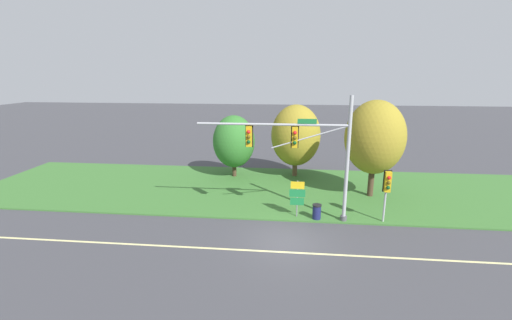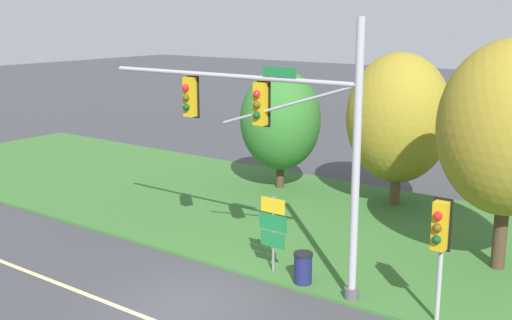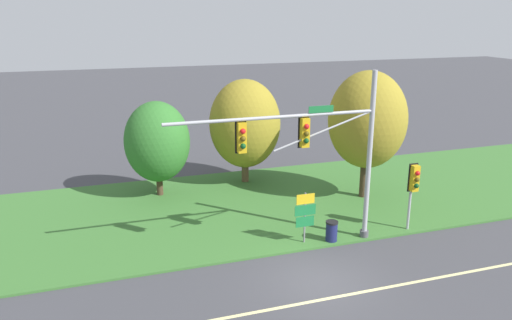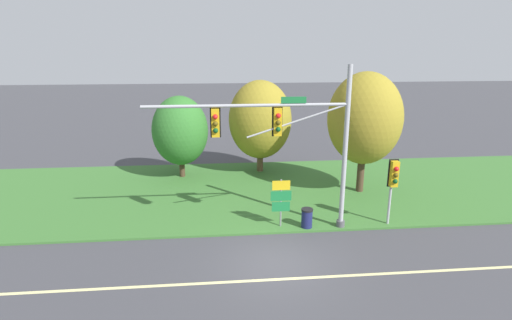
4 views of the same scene
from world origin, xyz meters
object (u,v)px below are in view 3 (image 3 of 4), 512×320
Objects in this scene: pedestrian_signal_near_kerb at (414,182)px; tree_nearest_road at (157,142)px; tree_left_of_mast at (245,124)px; tree_behind_signpost at (367,120)px; route_sign_post at (305,213)px; trash_bin at (332,231)px; traffic_signal_mast at (318,146)px.

pedestrian_signal_near_kerb is 0.62× the size of tree_nearest_road.
tree_behind_signpost is (5.47, -4.52, 0.78)m from tree_left_of_mast.
route_sign_post is at bearing -89.58° from tree_left_of_mast.
pedestrian_signal_near_kerb reaches higher than trash_bin.
route_sign_post is at bearing -56.88° from tree_nearest_road.
pedestrian_signal_near_kerb is 5.32m from route_sign_post.
traffic_signal_mast reaches higher than trash_bin.
tree_behind_signpost is at bearing 42.59° from traffic_signal_mast.
tree_behind_signpost is (10.70, -3.79, 1.27)m from tree_nearest_road.
traffic_signal_mast is 1.47× the size of tree_left_of_mast.
tree_behind_signpost reaches higher than trash_bin.
route_sign_post is 9.83m from tree_nearest_road.
traffic_signal_mast reaches higher than pedestrian_signal_near_kerb.
tree_nearest_road is 10.89m from trash_bin.
tree_behind_signpost is (5.41, 4.33, 2.91)m from route_sign_post.
tree_nearest_road is 0.76× the size of tree_behind_signpost.
tree_left_of_mast reaches higher than route_sign_post.
traffic_signal_mast is at bearing -137.41° from tree_behind_signpost.
pedestrian_signal_near_kerb is at bearing -3.98° from route_sign_post.
tree_behind_signpost is at bearing 87.75° from pedestrian_signal_near_kerb.
tree_nearest_road is 5.30m from tree_left_of_mast.
pedestrian_signal_near_kerb is 0.47× the size of tree_behind_signpost.
route_sign_post is at bearing 141.35° from traffic_signal_mast.
tree_nearest_road is at bearing 123.12° from route_sign_post.
route_sign_post reaches higher than trash_bin.
tree_behind_signpost is at bearing -39.54° from tree_left_of_mast.
trash_bin is (1.29, -9.07, -3.08)m from tree_left_of_mast.
pedestrian_signal_near_kerb is at bearing -0.75° from traffic_signal_mast.
tree_behind_signpost reaches higher than tree_left_of_mast.
tree_nearest_road reaches higher than trash_bin.
tree_behind_signpost is at bearing 38.67° from route_sign_post.
tree_behind_signpost is 7.50× the size of trash_bin.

